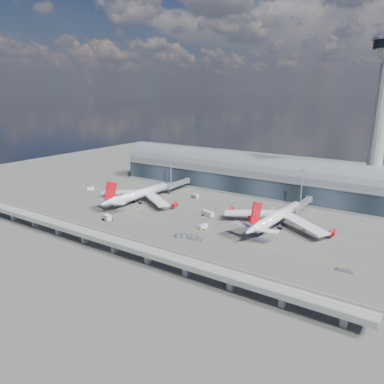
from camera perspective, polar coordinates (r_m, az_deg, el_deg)
The scene contains 20 objects.
ground at distance 215.86m, azimuth -1.33°, elevation -4.19°, with size 500.00×500.00×0.00m, color #474744.
taxi_lines at distance 233.33m, azimuth 1.79°, elevation -2.70°, with size 200.00×80.12×0.01m.
terminal at distance 277.76m, azimuth 7.94°, elevation 2.49°, with size 200.00×30.00×28.00m.
control_tower at distance 252.34m, azimuth 26.65°, elevation 9.06°, with size 19.00×19.00×103.00m.
guideway at distance 174.87m, azimuth -11.84°, elevation -7.43°, with size 220.00×8.50×7.20m.
floodlight_mast_left at distance 283.57m, azimuth -3.24°, elevation 3.35°, with size 3.00×0.70×25.70m.
floodlight_mast_right at distance 238.60m, azimuth 16.34°, elevation 0.49°, with size 3.00×0.70×25.70m.
airliner_left at distance 249.18m, azimuth -8.21°, elevation -0.35°, with size 60.86×63.91×19.50m.
airliner_right at distance 207.62m, azimuth 12.77°, elevation -3.80°, with size 62.68×65.52×20.78m.
jet_bridge_left at distance 278.61m, azimuth -1.93°, elevation 1.37°, with size 4.40×28.00×7.25m.
jet_bridge_right at distance 236.54m, azimuth 16.51°, elevation -1.77°, with size 4.40×32.00×7.25m.
service_truck_0 at distance 286.56m, azimuth -15.26°, elevation 0.44°, with size 2.85×6.65×2.67m.
service_truck_1 at distance 218.96m, azimuth -12.78°, elevation -3.83°, with size 6.25×4.35×3.31m.
service_truck_2 at distance 221.35m, azimuth 2.44°, elevation -3.28°, with size 8.49×4.71×2.96m.
service_truck_3 at distance 200.95m, azimuth 1.73°, elevation -5.29°, with size 2.97×5.63×2.59m.
service_truck_4 at distance 217.20m, azimuth 15.71°, elevation -4.29°, with size 2.96×4.77×2.57m.
service_truck_5 at distance 258.06m, azimuth 0.57°, elevation -0.61°, with size 6.12×4.56×2.78m.
cargo_train_0 at distance 186.10m, azimuth 0.81°, elevation -7.16°, with size 7.13×3.29×1.56m.
cargo_train_1 at distance 188.53m, azimuth -0.52°, elevation -6.80°, with size 14.31×6.13×1.92m.
cargo_train_2 at distance 167.81m, azimuth 22.34°, elevation -10.98°, with size 6.77×1.59×1.51m.
Camera 1 is at (117.39, -166.47, 71.41)m, focal length 35.00 mm.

